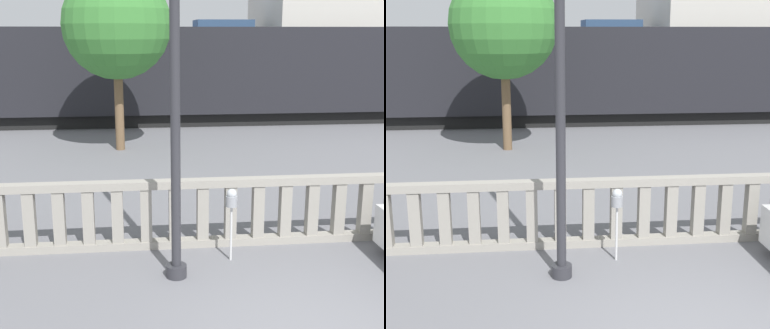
% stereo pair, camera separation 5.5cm
% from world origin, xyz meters
% --- Properties ---
extents(balustrade, '(14.66, 0.24, 1.25)m').
position_xyz_m(balustrade, '(0.00, 3.23, 0.63)').
color(balustrade, gray).
rests_on(balustrade, ground).
extents(lamppost, '(0.33, 0.33, 6.88)m').
position_xyz_m(lamppost, '(-1.58, 2.01, 3.54)').
color(lamppost, '#2D2D33').
rests_on(lamppost, ground).
extents(parking_meter, '(0.20, 0.20, 1.27)m').
position_xyz_m(parking_meter, '(-0.61, 2.56, 1.03)').
color(parking_meter, silver).
rests_on(parking_meter, ground).
extents(train_near, '(23.45, 3.05, 4.56)m').
position_xyz_m(train_near, '(1.94, 16.78, 2.07)').
color(train_near, black).
rests_on(train_near, ground).
extents(train_far, '(20.50, 2.87, 4.38)m').
position_xyz_m(train_far, '(-5.92, 23.72, 1.99)').
color(train_far, black).
rests_on(train_far, ground).
extents(tree_left, '(3.44, 3.44, 5.73)m').
position_xyz_m(tree_left, '(-2.69, 11.59, 3.99)').
color(tree_left, brown).
rests_on(tree_left, ground).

